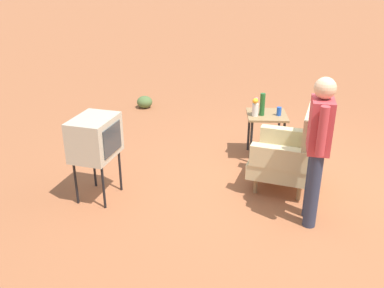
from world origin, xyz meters
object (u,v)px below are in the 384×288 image
at_px(soda_can_blue, 279,111).
at_px(person_standing, 318,143).
at_px(side_table, 266,121).
at_px(bottle_wine_green, 262,104).
at_px(flower_vase, 255,106).
at_px(tv_on_stand, 95,138).
at_px(armchair, 291,152).

bearing_deg(soda_can_blue, person_standing, 5.64).
relative_size(side_table, bottle_wine_green, 2.08).
relative_size(soda_can_blue, bottle_wine_green, 0.38).
bearing_deg(person_standing, soda_can_blue, -174.36).
height_order(side_table, flower_vase, flower_vase).
xyz_separation_m(tv_on_stand, bottle_wine_green, (-1.22, 2.06, 0.04)).
relative_size(side_table, person_standing, 0.41).
relative_size(bottle_wine_green, flower_vase, 1.21).
relative_size(soda_can_blue, flower_vase, 0.46).
distance_m(side_table, tv_on_stand, 2.51).
relative_size(armchair, flower_vase, 4.00).
xyz_separation_m(side_table, bottle_wine_green, (0.06, -0.08, 0.26)).
bearing_deg(bottle_wine_green, flower_vase, -71.70).
bearing_deg(flower_vase, bottle_wine_green, 108.30).
xyz_separation_m(person_standing, flower_vase, (-1.59, -0.50, -0.12)).
xyz_separation_m(soda_can_blue, flower_vase, (0.04, -0.34, 0.09)).
height_order(side_table, soda_can_blue, soda_can_blue).
distance_m(armchair, tv_on_stand, 2.39).
distance_m(person_standing, soda_can_blue, 1.65).
relative_size(side_table, tv_on_stand, 0.65).
height_order(side_table, bottle_wine_green, bottle_wine_green).
bearing_deg(soda_can_blue, armchair, 2.91).
height_order(tv_on_stand, person_standing, person_standing).
distance_m(armchair, bottle_wine_green, 0.98).
height_order(armchair, side_table, armchair).
bearing_deg(bottle_wine_green, soda_can_blue, 91.44).
relative_size(person_standing, flower_vase, 6.19).
relative_size(armchair, side_table, 1.59).
bearing_deg(person_standing, bottle_wine_green, -166.08).
bearing_deg(tv_on_stand, armchair, 98.33).
bearing_deg(soda_can_blue, tv_on_stand, -61.88).
xyz_separation_m(side_table, flower_vase, (0.09, -0.18, 0.25)).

